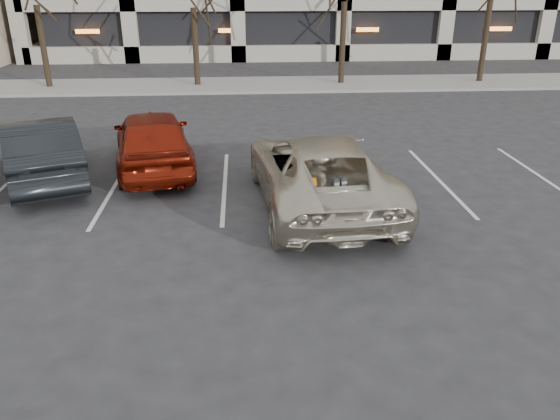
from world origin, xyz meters
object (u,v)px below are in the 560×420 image
object	(u,v)px
suv_silver	(319,171)
car_dark	(42,150)
parking_meter	(339,192)
car_red	(153,140)

from	to	relation	value
suv_silver	car_dark	size ratio (longest dim) A/B	1.26
parking_meter	car_red	distance (m)	6.29
car_red	car_dark	world-z (taller)	car_red
car_red	parking_meter	bearing A→B (deg)	122.52
suv_silver	car_dark	bearing A→B (deg)	-21.81
parking_meter	suv_silver	bearing A→B (deg)	74.03
parking_meter	car_dark	world-z (taller)	car_dark
car_dark	car_red	bearing A→B (deg)	171.88
suv_silver	parking_meter	bearing A→B (deg)	91.00
parking_meter	suv_silver	size ratio (longest dim) A/B	0.20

